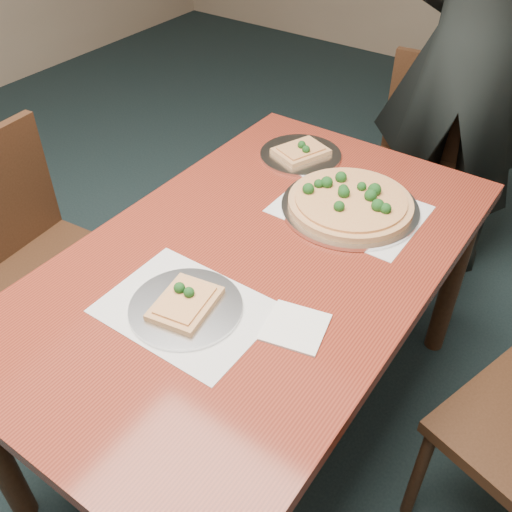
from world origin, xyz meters
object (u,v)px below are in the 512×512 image
Objects in this scene: pizza_pan at (350,203)px; slice_plate_near at (186,305)px; dining_table at (256,281)px; chair_left at (35,249)px; chair_far at (422,157)px; slice_plate_far at (301,153)px; diner at (471,57)px.

pizza_pan is 0.62m from slice_plate_near.
dining_table is 0.83m from chair_left.
chair_far and chair_left have the same top height.
slice_plate_near is (-0.13, -0.61, -0.01)m from pizza_pan.
chair_far is at bearing 87.34° from slice_plate_near.
slice_plate_near is 0.81m from slice_plate_far.
diner reaches higher than slice_plate_far.
chair_left is at bearing 173.30° from slice_plate_near.
chair_left is 1.08m from pizza_pan.
dining_table is 1.65× the size of chair_left.
slice_plate_near is at bearing -102.00° from pizza_pan.
diner reaches higher than slice_plate_near.
diner is 4.55× the size of pizza_pan.
chair_far is 0.44m from diner.
chair_far is 3.25× the size of slice_plate_near.
slice_plate_near reaches higher than slice_plate_far.
dining_table is at bearing 84.71° from slice_plate_near.
dining_table is 5.36× the size of slice_plate_far.
dining_table is at bearing 71.56° from diner.
pizza_pan is at bearing -65.55° from chair_left.
slice_plate_far is (-0.18, 0.53, 0.10)m from dining_table.
pizza_pan is at bearing 73.04° from dining_table.
diner is (0.08, 0.07, 0.43)m from chair_far.
dining_table is at bearing -98.27° from chair_far.
slice_plate_far is at bearing -46.65° from chair_left.
pizza_pan is (0.91, 0.52, 0.26)m from chair_left.
slice_plate_near is at bearing 71.64° from diner.
diner reaches higher than chair_left.
diner reaches higher than dining_table.
slice_plate_far is at bearing -115.50° from chair_far.
dining_table is 1.65× the size of chair_far.
chair_far reaches higher than slice_plate_near.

